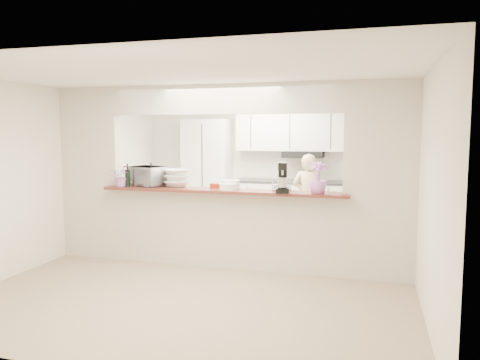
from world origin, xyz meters
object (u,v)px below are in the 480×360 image
at_px(stand_mixer, 283,179).
at_px(person, 308,198).
at_px(toaster_oven, 148,176).
at_px(refrigerator, 377,188).

distance_m(stand_mixer, person, 2.04).
bearing_deg(person, toaster_oven, 47.74).
relative_size(toaster_oven, stand_mixer, 1.30).
bearing_deg(refrigerator, person, -144.15).
height_order(refrigerator, person, refrigerator).
relative_size(refrigerator, toaster_oven, 3.36).
distance_m(refrigerator, stand_mixer, 3.06).
bearing_deg(stand_mixer, person, 87.98).
height_order(toaster_oven, stand_mixer, stand_mixer).
relative_size(refrigerator, stand_mixer, 4.36).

